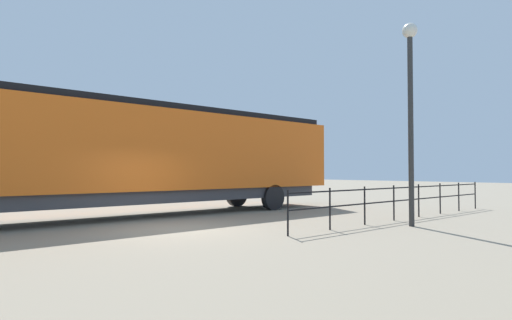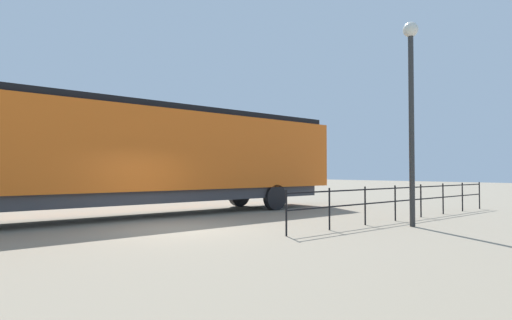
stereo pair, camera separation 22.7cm
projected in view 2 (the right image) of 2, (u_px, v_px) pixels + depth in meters
ground_plane at (173, 229)px, 11.86m from camera, size 120.00×120.00×0.00m
locomotive at (149, 154)px, 15.36m from camera, size 2.84×18.07×4.14m
lamp_post at (411, 91)px, 12.51m from camera, size 0.46×0.46×6.25m
platform_fence at (408, 197)px, 14.41m from camera, size 0.05×12.00×1.20m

